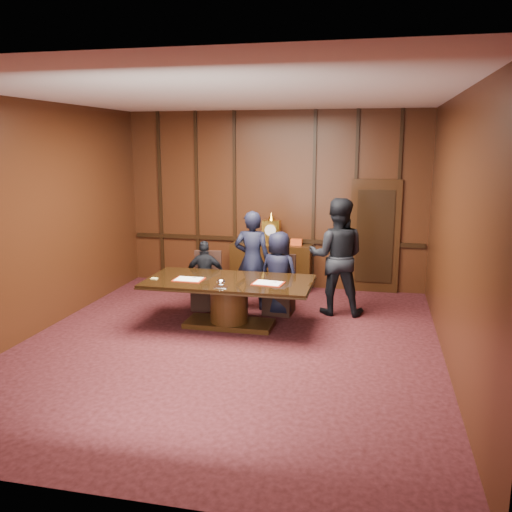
# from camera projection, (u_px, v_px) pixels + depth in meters

# --- Properties ---
(room) EXTENTS (7.00, 7.04, 3.50)m
(room) POSITION_uv_depth(u_px,v_px,m) (233.00, 227.00, 7.57)
(room) COLOR black
(room) RESTS_ON ground
(sideboard) EXTENTS (1.60, 0.45, 1.54)m
(sideboard) POSITION_uv_depth(u_px,v_px,m) (271.00, 265.00, 10.82)
(sideboard) COLOR black
(sideboard) RESTS_ON ground
(conference_table) EXTENTS (2.62, 1.32, 0.76)m
(conference_table) POSITION_uv_depth(u_px,v_px,m) (229.00, 295.00, 8.56)
(conference_table) COLOR black
(conference_table) RESTS_ON ground
(folder_left) EXTENTS (0.47, 0.34, 0.02)m
(folder_left) POSITION_uv_depth(u_px,v_px,m) (189.00, 279.00, 8.50)
(folder_left) COLOR #9C200E
(folder_left) RESTS_ON conference_table
(folder_right) EXTENTS (0.50, 0.38, 0.02)m
(folder_right) POSITION_uv_depth(u_px,v_px,m) (268.00, 283.00, 8.27)
(folder_right) COLOR #9C200E
(folder_right) RESTS_ON conference_table
(inkstand) EXTENTS (0.20, 0.14, 0.12)m
(inkstand) POSITION_uv_depth(u_px,v_px,m) (221.00, 284.00, 8.06)
(inkstand) COLOR white
(inkstand) RESTS_ON conference_table
(notepad) EXTENTS (0.11, 0.08, 0.01)m
(notepad) POSITION_uv_depth(u_px,v_px,m) (154.00, 278.00, 8.57)
(notepad) COLOR #FCE07B
(notepad) RESTS_ON conference_table
(chair_left) EXTENTS (0.54, 0.54, 0.99)m
(chair_left) POSITION_uv_depth(u_px,v_px,m) (207.00, 292.00, 9.58)
(chair_left) COLOR black
(chair_left) RESTS_ON ground
(chair_right) EXTENTS (0.51, 0.51, 0.99)m
(chair_right) POSITION_uv_depth(u_px,v_px,m) (279.00, 296.00, 9.30)
(chair_right) COLOR black
(chair_right) RESTS_ON ground
(signatory_left) EXTENTS (0.76, 0.46, 1.22)m
(signatory_left) POSITION_uv_depth(u_px,v_px,m) (205.00, 275.00, 9.44)
(signatory_left) COLOR black
(signatory_left) RESTS_ON ground
(signatory_right) EXTENTS (0.80, 0.64, 1.43)m
(signatory_right) POSITION_uv_depth(u_px,v_px,m) (279.00, 273.00, 9.14)
(signatory_right) COLOR black
(signatory_right) RESTS_ON ground
(witness_left) EXTENTS (0.65, 0.45, 1.74)m
(witness_left) POSITION_uv_depth(u_px,v_px,m) (252.00, 260.00, 9.42)
(witness_left) COLOR black
(witness_left) RESTS_ON ground
(witness_right) EXTENTS (0.98, 0.77, 1.98)m
(witness_right) POSITION_uv_depth(u_px,v_px,m) (337.00, 256.00, 9.14)
(witness_right) COLOR black
(witness_right) RESTS_ON ground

